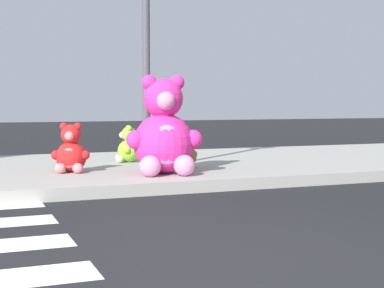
{
  "coord_description": "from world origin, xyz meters",
  "views": [
    {
      "loc": [
        -1.43,
        -3.47,
        1.09
      ],
      "look_at": [
        1.37,
        3.6,
        0.55
      ],
      "focal_mm": 54.8,
      "sensor_mm": 36.0,
      "label": 1
    }
  ],
  "objects": [
    {
      "name": "plush_pink_large",
      "position": [
        1.06,
        3.81,
        0.67
      ],
      "size": [
        0.99,
        0.91,
        1.3
      ],
      "color": "#F22D93",
      "rests_on": "sidewalk"
    },
    {
      "name": "sign_pole",
      "position": [
        1.0,
        4.4,
        1.85
      ],
      "size": [
        0.56,
        0.11,
        3.2
      ],
      "color": "#4C4C51",
      "rests_on": "sidewalk"
    },
    {
      "name": "plush_brown",
      "position": [
        1.57,
        4.38,
        0.36
      ],
      "size": [
        0.41,
        0.37,
        0.54
      ],
      "color": "olive",
      "rests_on": "sidewalk"
    },
    {
      "name": "ground_plane",
      "position": [
        0.0,
        0.0,
        0.0
      ],
      "size": [
        60.0,
        60.0,
        0.0
      ],
      "primitive_type": "plane",
      "color": "black"
    },
    {
      "name": "plush_lime",
      "position": [
        1.02,
        5.46,
        0.38
      ],
      "size": [
        0.41,
        0.44,
        0.58
      ],
      "color": "#8CD133",
      "rests_on": "sidewalk"
    },
    {
      "name": "sidewalk",
      "position": [
        0.0,
        5.2,
        0.07
      ],
      "size": [
        28.0,
        4.4,
        0.15
      ],
      "primitive_type": "cube",
      "color": "#9E9B93",
      "rests_on": "ground_plane"
    },
    {
      "name": "plush_red",
      "position": [
        -0.06,
        4.43,
        0.42
      ],
      "size": [
        0.49,
        0.48,
        0.67
      ],
      "color": "red",
      "rests_on": "sidewalk"
    }
  ]
}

